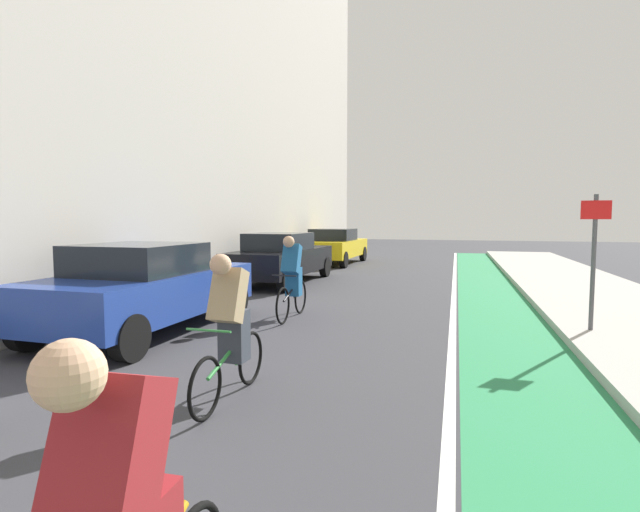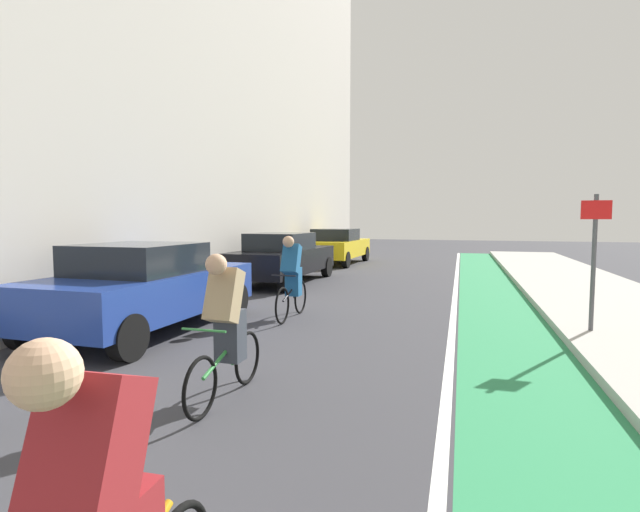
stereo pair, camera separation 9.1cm
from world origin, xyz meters
name	(u,v)px [view 1 (the left image)]	position (x,y,z in m)	size (l,w,h in m)	color
ground_plane	(349,307)	(0.00, 12.28, 0.00)	(71.62, 71.62, 0.00)	#38383D
bike_lane_paint	(492,299)	(3.12, 14.28, 0.00)	(1.60, 32.55, 0.00)	#2D8451
lane_divider_stripe	(454,298)	(2.22, 14.28, 0.00)	(0.12, 32.55, 0.00)	white
sidewalk_right	(605,301)	(5.56, 14.28, 0.07)	(3.27, 32.55, 0.14)	#A8A59E
building_facade_left	(167,21)	(-5.72, 14.26, 7.51)	(4.15, 32.55, 15.03)	#B2ADA3
parked_sedan_blue	(145,287)	(-2.87, 9.09, 0.79)	(2.05, 4.30, 1.53)	navy
parked_sedan_black	(281,257)	(-2.87, 15.69, 0.79)	(1.96, 4.84, 1.53)	black
parked_sedan_yellow_cab	(334,246)	(-2.87, 22.25, 0.79)	(2.10, 4.64, 1.53)	yellow
cyclist_mid	(230,326)	(-0.05, 6.68, 0.80)	(0.48, 1.67, 1.59)	black
cyclist_trailing	(292,277)	(-0.82, 10.84, 0.81)	(0.48, 1.74, 1.63)	black
street_sign_post	(594,249)	(4.39, 10.71, 1.47)	(0.44, 0.07, 2.20)	#4C4C51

